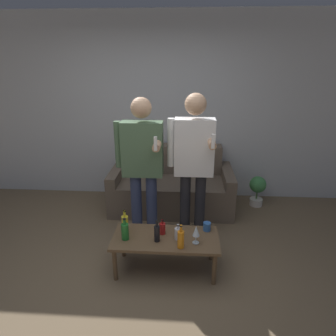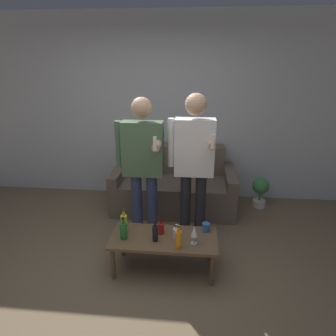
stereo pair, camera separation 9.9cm
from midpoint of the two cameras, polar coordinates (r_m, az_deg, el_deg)
The scene contains 15 objects.
ground_plane at distance 3.11m, azimuth -8.00°, elevation -21.86°, with size 16.00×16.00×0.00m, color #756047.
wall_back at distance 4.54m, azimuth -3.32°, elevation 11.01°, with size 8.00×0.06×2.70m.
couch at distance 4.38m, azimuth 0.10°, elevation -3.53°, with size 1.72×0.86×0.87m.
coffee_table at distance 3.11m, azimuth -1.42°, elevation -13.72°, with size 1.07×0.49×0.38m.
bottle_orange at distance 2.89m, azimuth 1.45°, elevation -13.33°, with size 0.06×0.06×0.24m.
bottle_green at distance 3.11m, azimuth -2.01°, elevation -11.38°, with size 0.06×0.06×0.16m.
bottle_dark at distance 3.04m, azimuth -9.14°, elevation -11.78°, with size 0.07×0.07×0.23m.
bottle_yellow at distance 3.03m, azimuth 0.94°, elevation -12.30°, with size 0.07×0.07×0.16m.
bottle_red at distance 3.16m, azimuth -9.10°, elevation -10.39°, with size 0.07×0.07×0.25m.
bottle_clear at distance 2.98m, azimuth -3.09°, elevation -12.27°, with size 0.06×0.06×0.23m.
wine_glass_near at distance 2.94m, azimuth 4.40°, elevation -11.97°, with size 0.07×0.07×0.19m.
cup_on_table at distance 3.19m, azimuth 6.52°, elevation -11.01°, with size 0.08×0.08×0.09m.
person_standing_left at distance 3.38m, azimuth -5.78°, elevation 1.41°, with size 0.54×0.44×1.69m.
person_standing_right at distance 3.32m, azimuth 4.02°, elevation 1.82°, with size 0.51×0.44×1.74m.
potted_plant at distance 4.58m, azimuth 16.08°, elevation -3.72°, with size 0.24×0.24×0.46m.
Camera 1 is at (0.50, -2.25, 2.08)m, focal length 32.00 mm.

